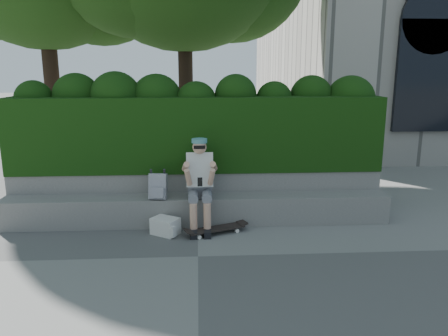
{
  "coord_description": "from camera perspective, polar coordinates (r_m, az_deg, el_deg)",
  "views": [
    {
      "loc": [
        0.02,
        -5.29,
        2.4
      ],
      "look_at": [
        0.4,
        1.0,
        0.95
      ],
      "focal_mm": 35.0,
      "sensor_mm": 36.0,
      "label": 1
    }
  ],
  "objects": [
    {
      "name": "ground",
      "position": [
        5.81,
        -3.42,
        -11.46
      ],
      "size": [
        80.0,
        80.0,
        0.0
      ],
      "primitive_type": "plane",
      "color": "slate",
      "rests_on": "ground"
    },
    {
      "name": "bench_ledge",
      "position": [
        6.89,
        -3.46,
        -5.46
      ],
      "size": [
        6.0,
        0.45,
        0.45
      ],
      "primitive_type": "cube",
      "color": "gray",
      "rests_on": "ground"
    },
    {
      "name": "planter_wall",
      "position": [
        7.3,
        -3.48,
        -3.17
      ],
      "size": [
        6.0,
        0.5,
        0.75
      ],
      "primitive_type": "cube",
      "color": "gray",
      "rests_on": "ground"
    },
    {
      "name": "hedge",
      "position": [
        7.32,
        -3.59,
        4.67
      ],
      "size": [
        6.0,
        1.0,
        1.2
      ],
      "primitive_type": "cube",
      "color": "black",
      "rests_on": "planter_wall"
    },
    {
      "name": "person",
      "position": [
        6.57,
        -3.17,
        -1.59
      ],
      "size": [
        0.4,
        0.76,
        1.38
      ],
      "color": "slate",
      "rests_on": "ground"
    },
    {
      "name": "skateboard",
      "position": [
        6.51,
        -1.05,
        -7.97
      ],
      "size": [
        0.88,
        0.51,
        0.09
      ],
      "rotation": [
        0.0,
        0.0,
        0.37
      ],
      "color": "black",
      "rests_on": "ground"
    },
    {
      "name": "backpack_plaid",
      "position": [
        6.71,
        -8.62,
        -2.37
      ],
      "size": [
        0.28,
        0.17,
        0.39
      ],
      "primitive_type": "cube",
      "rotation": [
        0.0,
        0.0,
        -0.12
      ],
      "color": "#ADACB1",
      "rests_on": "bench_ledge"
    },
    {
      "name": "backpack_ground",
      "position": [
        6.54,
        -7.66,
        -7.53
      ],
      "size": [
        0.47,
        0.43,
        0.25
      ],
      "primitive_type": "cube",
      "rotation": [
        0.0,
        0.0,
        -0.58
      ],
      "color": "silver",
      "rests_on": "ground"
    }
  ]
}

